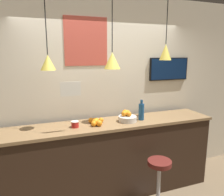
# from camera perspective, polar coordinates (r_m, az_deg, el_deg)

# --- Properties ---
(back_wall) EXTENTS (8.00, 0.06, 2.90)m
(back_wall) POSITION_cam_1_polar(r_m,az_deg,el_deg) (3.37, -2.36, 1.29)
(back_wall) COLOR beige
(back_wall) RESTS_ON ground_plane
(service_counter) EXTENTS (3.03, 0.58, 1.10)m
(service_counter) POSITION_cam_1_polar(r_m,az_deg,el_deg) (3.29, 0.00, -15.50)
(service_counter) COLOR black
(service_counter) RESTS_ON ground_plane
(bar_stool) EXTENTS (0.42, 0.42, 0.70)m
(bar_stool) POSITION_cam_1_polar(r_m,az_deg,el_deg) (3.10, 12.11, -20.43)
(bar_stool) COLOR #B7B7BC
(bar_stool) RESTS_ON ground_plane
(fruit_bowl) EXTENTS (0.26, 0.26, 0.16)m
(fruit_bowl) POSITION_cam_1_polar(r_m,az_deg,el_deg) (3.13, 3.95, -4.97)
(fruit_bowl) COLOR beige
(fruit_bowl) RESTS_ON service_counter
(orange_pile) EXTENTS (0.22, 0.25, 0.09)m
(orange_pile) POSITION_cam_1_polar(r_m,az_deg,el_deg) (2.99, -4.29, -6.21)
(orange_pile) COLOR orange
(orange_pile) RESTS_ON service_counter
(juice_bottle) EXTENTS (0.08, 0.08, 0.30)m
(juice_bottle) POSITION_cam_1_polar(r_m,az_deg,el_deg) (3.20, 7.68, -3.49)
(juice_bottle) COLOR navy
(juice_bottle) RESTS_ON service_counter
(spread_jar) EXTENTS (0.10, 0.10, 0.08)m
(spread_jar) POSITION_cam_1_polar(r_m,az_deg,el_deg) (2.91, -9.65, -6.78)
(spread_jar) COLOR red
(spread_jar) RESTS_ON service_counter
(pendant_lamp_left) EXTENTS (0.18, 0.18, 0.95)m
(pendant_lamp_left) POSITION_cam_1_polar(r_m,az_deg,el_deg) (2.76, -16.40, 9.03)
(pendant_lamp_left) COLOR black
(pendant_lamp_middle) EXTENTS (0.22, 0.22, 0.96)m
(pendant_lamp_middle) POSITION_cam_1_polar(r_m,az_deg,el_deg) (2.93, 0.05, 9.80)
(pendant_lamp_middle) COLOR black
(pendant_lamp_right) EXTENTS (0.18, 0.18, 0.85)m
(pendant_lamp_right) POSITION_cam_1_polar(r_m,az_deg,el_deg) (3.31, 13.81, 11.63)
(pendant_lamp_right) COLOR black
(mounted_tv) EXTENTS (0.71, 0.04, 0.37)m
(mounted_tv) POSITION_cam_1_polar(r_m,az_deg,el_deg) (3.79, 14.63, 7.36)
(mounted_tv) COLOR black
(hanging_menu_board) EXTENTS (0.24, 0.01, 0.17)m
(hanging_menu_board) POSITION_cam_1_polar(r_m,az_deg,el_deg) (2.61, -10.75, 2.35)
(hanging_menu_board) COLOR silver
(wall_poster) EXTENTS (0.63, 0.01, 0.68)m
(wall_poster) POSITION_cam_1_polar(r_m,az_deg,el_deg) (3.22, -6.77, 14.46)
(wall_poster) COLOR #C64C3D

